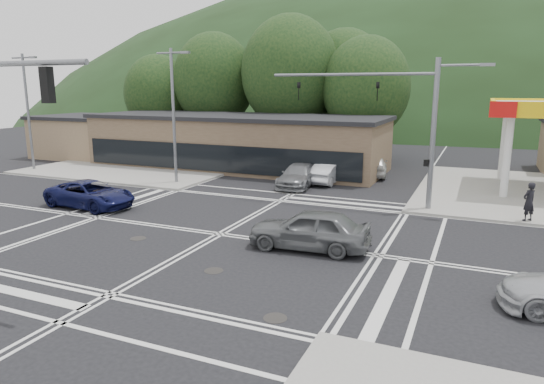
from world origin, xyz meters
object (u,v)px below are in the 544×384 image
at_px(car_northbound, 299,175).
at_px(car_blue_west, 90,194).
at_px(pedestrian, 529,202).
at_px(car_queue_a, 329,173).
at_px(car_queue_b, 374,165).
at_px(car_grey_center, 310,229).

bearing_deg(car_northbound, car_blue_west, -135.51).
distance_m(car_northbound, pedestrian, 14.02).
relative_size(car_queue_a, car_queue_b, 0.88).
distance_m(car_queue_a, pedestrian, 13.34).
xyz_separation_m(car_queue_a, car_queue_b, (2.30, 3.95, 0.12)).
height_order(car_grey_center, pedestrian, pedestrian).
xyz_separation_m(car_grey_center, car_queue_a, (-3.39, 13.80, -0.15)).
bearing_deg(car_blue_west, car_queue_b, -33.90).
bearing_deg(pedestrian, car_queue_a, -71.34).
bearing_deg(car_queue_b, car_grey_center, 83.50).
xyz_separation_m(car_grey_center, car_northbound, (-4.89, 11.88, -0.11)).
height_order(car_grey_center, car_northbound, car_grey_center).
height_order(car_blue_west, car_queue_a, car_blue_west).
xyz_separation_m(car_blue_west, car_northbound, (8.61, 9.96, 0.00)).
bearing_deg(pedestrian, car_northbound, -61.52).
relative_size(car_queue_b, pedestrian, 2.52).
bearing_deg(car_queue_a, car_blue_west, 52.93).
relative_size(car_grey_center, car_northbound, 0.98).
distance_m(car_blue_west, car_grey_center, 13.63).
height_order(car_queue_a, car_northbound, car_northbound).
xyz_separation_m(car_blue_west, car_grey_center, (13.49, -1.92, 0.12)).
bearing_deg(car_grey_center, car_queue_b, 179.23).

